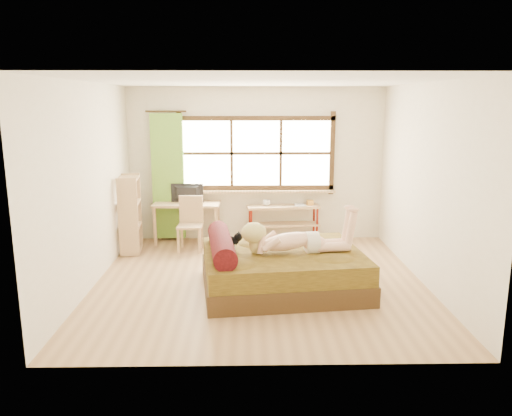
{
  "coord_description": "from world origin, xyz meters",
  "views": [
    {
      "loc": [
        -0.17,
        -6.55,
        2.45
      ],
      "look_at": [
        -0.04,
        0.2,
        1.0
      ],
      "focal_mm": 35.0,
      "sensor_mm": 36.0,
      "label": 1
    }
  ],
  "objects_px": {
    "desk": "(187,208)",
    "kitten": "(229,240)",
    "pipe_shelf": "(284,215)",
    "bookshelf": "(130,214)",
    "chair": "(191,220)",
    "bed": "(279,268)",
    "woman": "(295,229)"
  },
  "relations": [
    {
      "from": "bed",
      "to": "chair",
      "type": "xyz_separation_m",
      "value": [
        -1.37,
        1.85,
        0.22
      ]
    },
    {
      "from": "woman",
      "to": "desk",
      "type": "distance_m",
      "value": 2.82
    },
    {
      "from": "pipe_shelf",
      "to": "chair",
      "type": "bearing_deg",
      "value": -168.51
    },
    {
      "from": "woman",
      "to": "pipe_shelf",
      "type": "distance_m",
      "value": 2.41
    },
    {
      "from": "bookshelf",
      "to": "pipe_shelf",
      "type": "bearing_deg",
      "value": 8.11
    },
    {
      "from": "chair",
      "to": "bed",
      "type": "bearing_deg",
      "value": -51.43
    },
    {
      "from": "bed",
      "to": "chair",
      "type": "height_order",
      "value": "chair"
    },
    {
      "from": "bookshelf",
      "to": "desk",
      "type": "bearing_deg",
      "value": 25.25
    },
    {
      "from": "woman",
      "to": "desk",
      "type": "relative_size",
      "value": 1.25
    },
    {
      "from": "woman",
      "to": "pipe_shelf",
      "type": "bearing_deg",
      "value": 82.31
    },
    {
      "from": "woman",
      "to": "desk",
      "type": "height_order",
      "value": "woman"
    },
    {
      "from": "bed",
      "to": "woman",
      "type": "distance_m",
      "value": 0.59
    },
    {
      "from": "kitten",
      "to": "bookshelf",
      "type": "relative_size",
      "value": 0.25
    },
    {
      "from": "pipe_shelf",
      "to": "desk",
      "type": "bearing_deg",
      "value": 178.61
    },
    {
      "from": "chair",
      "to": "pipe_shelf",
      "type": "height_order",
      "value": "chair"
    },
    {
      "from": "kitten",
      "to": "bookshelf",
      "type": "xyz_separation_m",
      "value": [
        -1.67,
        1.59,
        0.0
      ]
    },
    {
      "from": "woman",
      "to": "bookshelf",
      "type": "height_order",
      "value": "bookshelf"
    },
    {
      "from": "pipe_shelf",
      "to": "bookshelf",
      "type": "xyz_separation_m",
      "value": [
        -2.57,
        -0.64,
        0.17
      ]
    },
    {
      "from": "bed",
      "to": "woman",
      "type": "height_order",
      "value": "woman"
    },
    {
      "from": "woman",
      "to": "pipe_shelf",
      "type": "relative_size",
      "value": 1.11
    },
    {
      "from": "chair",
      "to": "bookshelf",
      "type": "relative_size",
      "value": 0.71
    },
    {
      "from": "desk",
      "to": "kitten",
      "type": "bearing_deg",
      "value": -67.13
    },
    {
      "from": "kitten",
      "to": "pipe_shelf",
      "type": "distance_m",
      "value": 2.41
    },
    {
      "from": "bed",
      "to": "bookshelf",
      "type": "height_order",
      "value": "bookshelf"
    },
    {
      "from": "desk",
      "to": "pipe_shelf",
      "type": "distance_m",
      "value": 1.72
    },
    {
      "from": "desk",
      "to": "bookshelf",
      "type": "height_order",
      "value": "bookshelf"
    },
    {
      "from": "woman",
      "to": "desk",
      "type": "xyz_separation_m",
      "value": [
        -1.67,
        2.26,
        -0.21
      ]
    },
    {
      "from": "kitten",
      "to": "desk",
      "type": "xyz_separation_m",
      "value": [
        -0.8,
        2.11,
        -0.02
      ]
    },
    {
      "from": "kitten",
      "to": "desk",
      "type": "distance_m",
      "value": 2.26
    },
    {
      "from": "woman",
      "to": "kitten",
      "type": "xyz_separation_m",
      "value": [
        -0.87,
        0.15,
        -0.19
      ]
    },
    {
      "from": "bed",
      "to": "woman",
      "type": "bearing_deg",
      "value": -19.11
    },
    {
      "from": "bed",
      "to": "kitten",
      "type": "distance_m",
      "value": 0.77
    }
  ]
}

